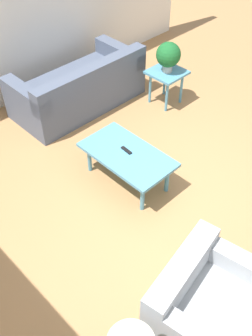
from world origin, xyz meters
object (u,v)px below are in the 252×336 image
object	(u,v)px
armchair	(209,308)
sofa	(80,89)
coffee_table	(127,156)
side_table_plant	(167,77)
potted_plant	(168,55)

from	to	relation	value
armchair	sofa	bearing A→B (deg)	57.63
sofa	armchair	distance (m)	3.77
coffee_table	side_table_plant	bearing A→B (deg)	-63.36
sofa	armchair	world-z (taller)	sofa
side_table_plant	potted_plant	bearing A→B (deg)	-45.00
side_table_plant	sofa	bearing A→B (deg)	49.46
sofa	potted_plant	distance (m)	1.40
armchair	coffee_table	distance (m)	1.98
sofa	coffee_table	world-z (taller)	sofa
armchair	potted_plant	xyz separation A→B (m)	(2.63, -2.43, 0.50)
side_table_plant	coffee_table	bearing A→B (deg)	116.64
armchair	coffee_table	world-z (taller)	armchair
armchair	side_table_plant	bearing A→B (deg)	37.33
sofa	potted_plant	world-z (taller)	potted_plant
sofa	side_table_plant	bearing A→B (deg)	139.54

